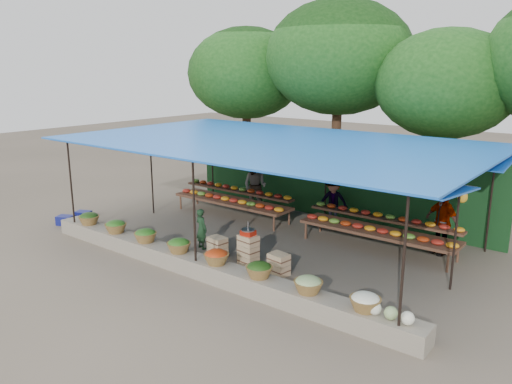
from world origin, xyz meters
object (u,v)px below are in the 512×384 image
Objects in this scene: vendor_seated at (201,229)px; blue_crate_back at (83,215)px; crate_counter at (247,253)px; blue_crate_front at (65,220)px; weighing_scale at (248,232)px.

blue_crate_back is at bearing 17.22° from vendor_seated.
vendor_seated reaches higher than crate_counter.
vendor_seated reaches higher than blue_crate_front.
blue_crate_front is at bearing -111.27° from blue_crate_back.
vendor_seated is (-1.69, 0.18, 0.23)m from crate_counter.
crate_counter is 2.20× the size of vendor_seated.
crate_counter is 1.72m from vendor_seated.
blue_crate_front is at bearing 24.87° from vendor_seated.
blue_crate_front reaches higher than blue_crate_back.
blue_crate_back is at bearing -177.93° from weighing_scale.
crate_counter is at bearing -21.68° from blue_crate_back.
blue_crate_back is (-0.03, 0.65, -0.00)m from blue_crate_front.
blue_crate_front is 1.03× the size of blue_crate_back.
weighing_scale is at bearing -0.00° from crate_counter.
weighing_scale reaches higher than blue_crate_back.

